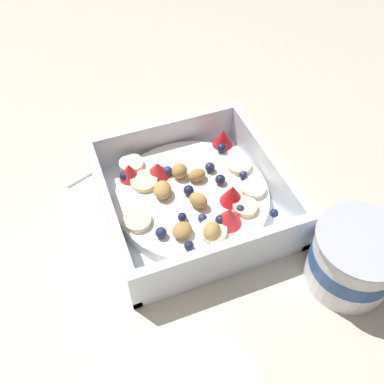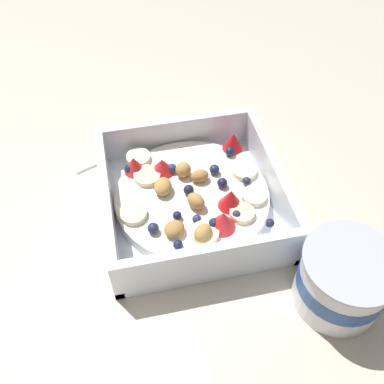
% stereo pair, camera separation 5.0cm
% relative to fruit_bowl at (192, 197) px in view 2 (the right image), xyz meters
% --- Properties ---
extents(ground_plane, '(2.40, 2.40, 0.00)m').
position_rel_fruit_bowl_xyz_m(ground_plane, '(-0.02, 0.01, -0.02)').
color(ground_plane, beige).
extents(fruit_bowl, '(0.21, 0.21, 0.06)m').
position_rel_fruit_bowl_xyz_m(fruit_bowl, '(0.00, 0.00, 0.00)').
color(fruit_bowl, white).
rests_on(fruit_bowl, ground).
extents(spoon, '(0.08, 0.17, 0.01)m').
position_rel_fruit_bowl_xyz_m(spoon, '(-0.13, -0.02, -0.02)').
color(spoon, silver).
rests_on(spoon, ground).
extents(yogurt_cup, '(0.09, 0.09, 0.07)m').
position_rel_fruit_bowl_xyz_m(yogurt_cup, '(0.15, 0.12, 0.02)').
color(yogurt_cup, white).
rests_on(yogurt_cup, ground).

